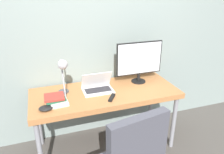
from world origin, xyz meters
TOP-DOWN VIEW (x-y plane):
  - wall_back at (0.00, 0.76)m, footprint 8.00×0.05m
  - desk at (0.00, 0.35)m, footprint 1.66×0.69m
  - laptop at (-0.08, 0.39)m, footprint 0.34×0.23m
  - monitor at (0.47, 0.47)m, footprint 0.58×0.18m
  - desk_lamp at (-0.45, 0.33)m, footprint 0.12×0.28m
  - book_stack at (-0.56, 0.23)m, footprint 0.23×0.21m
  - tv_remote at (0.02, 0.16)m, footprint 0.12×0.16m
  - game_controller at (-0.66, 0.14)m, footprint 0.14×0.11m

SIDE VIEW (x-z plane):
  - desk at x=0.00m, z-range 0.32..1.08m
  - tv_remote at x=0.02m, z-range 0.76..0.78m
  - game_controller at x=-0.66m, z-range 0.76..0.80m
  - book_stack at x=-0.56m, z-range 0.76..0.85m
  - laptop at x=-0.08m, z-range 0.70..0.92m
  - monitor at x=0.47m, z-range 0.80..1.30m
  - desk_lamp at x=-0.45m, z-range 0.86..1.30m
  - wall_back at x=0.00m, z-range 0.00..2.60m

